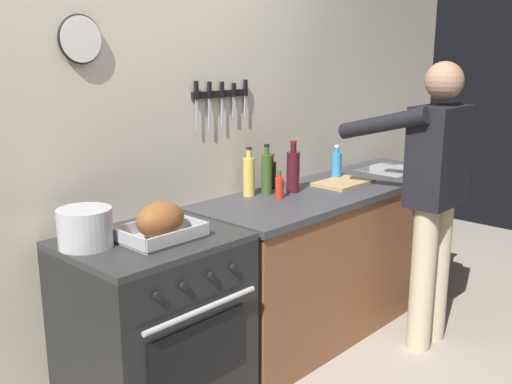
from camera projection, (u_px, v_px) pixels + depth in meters
name	position (u px, v px, depth m)	size (l,w,h in m)	color
wall_back	(139.00, 136.00, 2.91)	(6.00, 0.13, 2.60)	beige
counter_block	(335.00, 252.00, 3.72)	(2.03, 0.65, 0.90)	brown
stove	(154.00, 329.00, 2.71)	(0.76, 0.67, 0.90)	black
person_cook	(433.00, 188.00, 3.31)	(0.51, 0.63, 1.66)	#C6B793
roasting_pan	(161.00, 223.00, 2.56)	(0.35, 0.26, 0.17)	#B7B7BC
stock_pot	(85.00, 228.00, 2.46)	(0.23, 0.23, 0.17)	#B7B7BC
cutting_board	(343.00, 183.00, 3.64)	(0.36, 0.24, 0.02)	tan
bottle_soy_sauce	(272.00, 174.00, 3.51)	(0.06, 0.06, 0.22)	black
bottle_olive_oil	(267.00, 173.00, 3.37)	(0.06, 0.06, 0.29)	#385623
bottle_wine_red	(293.00, 171.00, 3.41)	(0.08, 0.08, 0.31)	#47141E
bottle_hot_sauce	(279.00, 187.00, 3.28)	(0.05, 0.05, 0.16)	red
bottle_cooking_oil	(249.00, 176.00, 3.32)	(0.07, 0.07, 0.28)	gold
bottle_dish_soap	(336.00, 165.00, 3.76)	(0.07, 0.07, 0.22)	#338CCC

